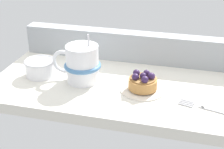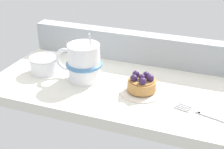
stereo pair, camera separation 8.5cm
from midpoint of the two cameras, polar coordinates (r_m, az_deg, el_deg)
ground_plane at (r=88.30cm, az=0.17°, el=-2.40°), size 72.63×35.27×2.87cm
window_rail_back at (r=99.33cm, az=2.37°, el=4.67°), size 71.17×4.66×8.73cm
dessert_plate at (r=84.08cm, az=2.38°, el=-2.63°), size 11.26×11.26×0.72cm
raspberry_tart at (r=83.05cm, az=2.41°, el=-1.32°), size 7.24×7.24×4.41cm
coffee_mug at (r=87.61cm, az=-8.03°, el=1.76°), size 13.45×9.77×13.41cm
dessert_fork at (r=78.14cm, az=13.88°, el=-5.95°), size 15.94×5.72×0.60cm
sugar_bowl at (r=93.95cm, az=-14.83°, el=1.14°), size 8.41×8.41×4.53cm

